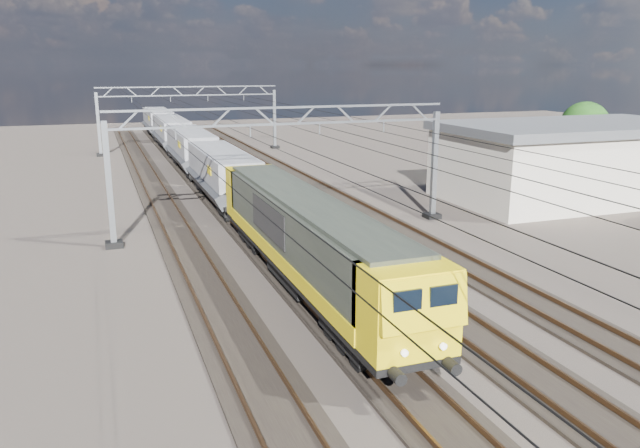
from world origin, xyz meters
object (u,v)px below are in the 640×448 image
object	(u,v)px
hopper_wagon_lead	(223,172)
hopper_wagon_third	(172,132)
catenary_gantry_mid	(286,164)
hopper_wagon_fourth	(158,121)
catenary_gantry_far	(190,116)
locomotive	(305,236)
tree_far	(589,128)
industrial_shed	(574,160)
hopper_wagon_mid	(191,147)

from	to	relation	value
hopper_wagon_lead	hopper_wagon_third	bearing A→B (deg)	90.00
catenary_gantry_mid	hopper_wagon_fourth	bearing A→B (deg)	92.25
catenary_gantry_far	locomotive	world-z (taller)	catenary_gantry_far
hopper_wagon_lead	hopper_wagon_fourth	size ratio (longest dim) A/B	1.00
catenary_gantry_far	tree_far	distance (m)	40.08
industrial_shed	hopper_wagon_mid	bearing A→B (deg)	139.44
catenary_gantry_far	industrial_shed	world-z (taller)	catenary_gantry_far
hopper_wagon_mid	tree_far	bearing A→B (deg)	-21.54
locomotive	hopper_wagon_lead	xyz separation A→B (m)	(-0.00, 17.70, -0.09)
locomotive	hopper_wagon_third	xyz separation A→B (m)	(-0.00, 46.10, -0.09)
catenary_gantry_far	hopper_wagon_third	bearing A→B (deg)	159.57
catenary_gantry_far	locomotive	distance (m)	45.42
locomotive	hopper_wagon_fourth	bearing A→B (deg)	90.00
locomotive	hopper_wagon_third	distance (m)	46.10
hopper_wagon_fourth	locomotive	bearing A→B (deg)	-90.00
locomotive	hopper_wagon_lead	world-z (taller)	locomotive
locomotive	hopper_wagon_mid	size ratio (longest dim) A/B	1.62
hopper_wagon_mid	hopper_wagon_fourth	distance (m)	28.40
hopper_wagon_lead	hopper_wagon_mid	xyz separation A→B (m)	(0.00, 14.20, 0.00)
hopper_wagon_lead	industrial_shed	world-z (taller)	industrial_shed
hopper_wagon_fourth	industrial_shed	xyz separation A→B (m)	(24.00, -48.94, 0.49)
catenary_gantry_far	tree_far	world-z (taller)	catenary_gantry_far
catenary_gantry_mid	hopper_wagon_fourth	xyz separation A→B (m)	(-2.00, 50.94, -1.67)
hopper_wagon_lead	industrial_shed	bearing A→B (deg)	-14.81
industrial_shed	tree_far	world-z (taller)	tree_far
catenary_gantry_mid	hopper_wagon_fourth	distance (m)	51.01
catenary_gantry_far	hopper_wagon_mid	xyz separation A→B (m)	(-2.00, -13.46, -1.67)
industrial_shed	catenary_gantry_mid	bearing A→B (deg)	-174.81
hopper_wagon_lead	industrial_shed	distance (m)	24.83
hopper_wagon_mid	hopper_wagon_third	xyz separation A→B (m)	(0.00, 14.20, 0.00)
hopper_wagon_lead	tree_far	bearing A→B (deg)	2.56
hopper_wagon_fourth	industrial_shed	world-z (taller)	industrial_shed
locomotive	tree_far	world-z (taller)	tree_far
hopper_wagon_fourth	tree_far	xyz separation A→B (m)	(32.32, -41.16, 1.76)
catenary_gantry_far	tree_far	xyz separation A→B (m)	(30.32, -26.21, 0.09)
catenary_gantry_far	hopper_wagon_fourth	bearing A→B (deg)	97.62
hopper_wagon_third	hopper_wagon_fourth	xyz separation A→B (m)	(0.00, 14.20, 0.00)
hopper_wagon_lead	hopper_wagon_third	distance (m)	28.40
locomotive	hopper_wagon_mid	distance (m)	31.90
catenary_gantry_far	hopper_wagon_fourth	size ratio (longest dim) A/B	1.53
hopper_wagon_lead	tree_far	size ratio (longest dim) A/B	2.07
locomotive	industrial_shed	world-z (taller)	industrial_shed
hopper_wagon_third	industrial_shed	bearing A→B (deg)	-55.36
locomotive	hopper_wagon_mid	world-z (taller)	locomotive
hopper_wagon_mid	catenary_gantry_far	bearing A→B (deg)	81.54
tree_far	hopper_wagon_mid	bearing A→B (deg)	158.46
catenary_gantry_far	hopper_wagon_mid	distance (m)	13.71
catenary_gantry_far	hopper_wagon_fourth	xyz separation A→B (m)	(-2.00, 14.94, -1.67)
hopper_wagon_mid	industrial_shed	size ratio (longest dim) A/B	0.70
catenary_gantry_mid	hopper_wagon_fourth	size ratio (longest dim) A/B	1.53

